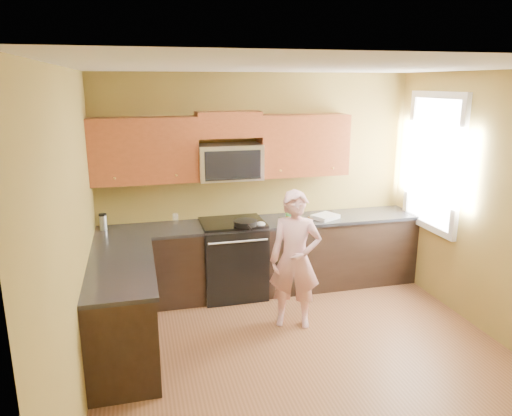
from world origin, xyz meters
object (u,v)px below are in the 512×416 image
object	(u,v)px
travel_mug	(104,230)
stove	(233,258)
woman	(295,260)
frying_pan	(245,225)
butter_tub	(291,219)
microwave	(230,179)

from	to	relation	value
travel_mug	stove	bearing A→B (deg)	-5.07
travel_mug	woman	bearing A→B (deg)	-27.99
frying_pan	butter_tub	world-z (taller)	frying_pan
microwave	butter_tub	xyz separation A→B (m)	(0.75, -0.12, -0.53)
stove	woman	distance (m)	1.08
woman	frying_pan	bearing A→B (deg)	138.68
stove	microwave	xyz separation A→B (m)	(0.00, 0.12, 0.97)
stove	butter_tub	xyz separation A→B (m)	(0.75, 0.00, 0.45)
microwave	butter_tub	world-z (taller)	microwave
microwave	travel_mug	distance (m)	1.59
microwave	frying_pan	bearing A→B (deg)	-70.87
microwave	frying_pan	distance (m)	0.61
woman	butter_tub	world-z (taller)	woman
stove	travel_mug	size ratio (longest dim) A/B	4.93
frying_pan	butter_tub	size ratio (longest dim) A/B	3.53
stove	butter_tub	bearing A→B (deg)	0.23
travel_mug	microwave	bearing A→B (deg)	-0.31
stove	microwave	distance (m)	0.98
microwave	travel_mug	bearing A→B (deg)	179.69
microwave	woman	xyz separation A→B (m)	(0.49, -1.05, -0.70)
stove	microwave	world-z (taller)	microwave
woman	frying_pan	xyz separation A→B (m)	(-0.38, 0.72, 0.20)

